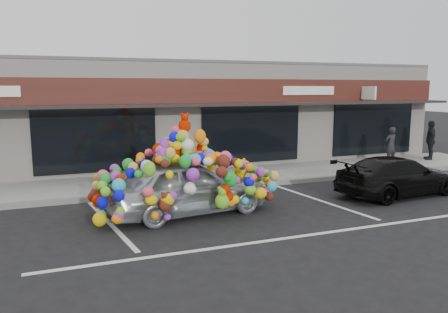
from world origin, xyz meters
name	(u,v)px	position (x,y,z in m)	size (l,w,h in m)	color
ground	(234,212)	(0.00, 0.00, 0.00)	(90.00, 90.00, 0.00)	black
shop_building	(161,113)	(0.00, 8.44, 2.16)	(24.00, 7.20, 4.31)	silver
sidewalk	(191,180)	(0.00, 4.00, 0.07)	(26.00, 3.00, 0.15)	#989893
kerb	(204,189)	(0.00, 2.50, 0.07)	(26.00, 0.18, 0.16)	slate
parking_stripe_left	(110,223)	(-3.20, 0.20, 0.00)	(0.12, 4.40, 0.01)	silver
parking_stripe_mid	(320,200)	(2.80, 0.20, 0.00)	(0.12, 4.40, 0.01)	silver
lane_line	(351,229)	(2.00, -2.30, 0.00)	(14.00, 0.12, 0.01)	silver
toy_car	(187,180)	(-1.20, 0.32, 0.90)	(3.08, 4.75, 2.64)	#A2A6AD
black_sedan	(398,176)	(5.36, -0.10, 0.60)	(4.12, 1.67, 1.19)	black
pedestrian_a	(391,145)	(8.59, 3.85, 0.91)	(0.55, 0.36, 1.52)	#24252A
pedestrian_c	(430,140)	(10.93, 4.05, 1.00)	(0.42, 1.00, 1.71)	black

